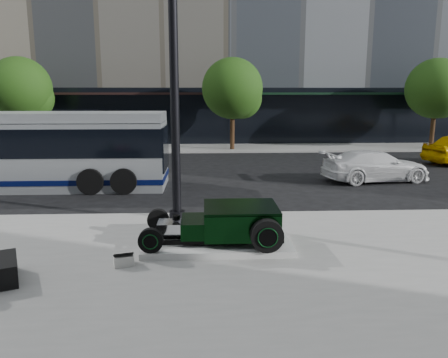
{
  "coord_description": "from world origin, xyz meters",
  "views": [
    {
      "loc": [
        -0.79,
        -14.68,
        3.65
      ],
      "look_at": [
        -0.22,
        -2.3,
        1.2
      ],
      "focal_mm": 35.0,
      "sensor_mm": 36.0,
      "label": 1
    }
  ],
  "objects_px": {
    "white_sedan": "(376,166)",
    "lamppost": "(174,83)",
    "transit_bus": "(9,150)",
    "hot_rod": "(231,222)"
  },
  "relations": [
    {
      "from": "white_sedan",
      "to": "lamppost",
      "type": "bearing_deg",
      "value": 116.55
    },
    {
      "from": "transit_bus",
      "to": "lamppost",
      "type": "bearing_deg",
      "value": -36.03
    },
    {
      "from": "transit_bus",
      "to": "white_sedan",
      "type": "relative_size",
      "value": 2.71
    },
    {
      "from": "lamppost",
      "to": "transit_bus",
      "type": "height_order",
      "value": "lamppost"
    },
    {
      "from": "lamppost",
      "to": "white_sedan",
      "type": "bearing_deg",
      "value": 34.95
    },
    {
      "from": "hot_rod",
      "to": "lamppost",
      "type": "xyz_separation_m",
      "value": [
        -1.41,
        2.38,
        3.22
      ]
    },
    {
      "from": "hot_rod",
      "to": "white_sedan",
      "type": "xyz_separation_m",
      "value": [
        6.55,
        7.94,
        -0.05
      ]
    },
    {
      "from": "lamppost",
      "to": "transit_bus",
      "type": "bearing_deg",
      "value": 143.97
    },
    {
      "from": "lamppost",
      "to": "white_sedan",
      "type": "height_order",
      "value": "lamppost"
    },
    {
      "from": "hot_rod",
      "to": "transit_bus",
      "type": "height_order",
      "value": "transit_bus"
    }
  ]
}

